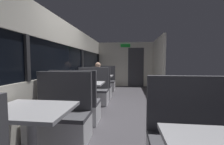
{
  "coord_description": "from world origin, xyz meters",
  "views": [
    {
      "loc": [
        0.2,
        -3.6,
        1.25
      ],
      "look_at": [
        -0.59,
        3.21,
        0.78
      ],
      "focal_mm": 23.62,
      "sensor_mm": 36.0,
      "label": 1
    }
  ],
  "objects_px": {
    "dining_table_near_window": "(31,117)",
    "bench_far_window_facing_end": "(97,89)",
    "dining_table_mid_window": "(86,87)",
    "bench_far_window_facing_entry": "(104,83)",
    "bench_mid_window_facing_end": "(76,107)",
    "dining_table_far_window": "(101,78)",
    "seated_passenger": "(98,83)",
    "bench_mid_window_facing_entry": "(92,93)",
    "bench_near_window_facing_entry": "(60,120)"
  },
  "relations": [
    {
      "from": "bench_mid_window_facing_end",
      "to": "dining_table_far_window",
      "type": "height_order",
      "value": "bench_mid_window_facing_end"
    },
    {
      "from": "dining_table_mid_window",
      "to": "bench_mid_window_facing_entry",
      "type": "xyz_separation_m",
      "value": [
        0.0,
        0.7,
        -0.31
      ]
    },
    {
      "from": "bench_near_window_facing_entry",
      "to": "bench_mid_window_facing_entry",
      "type": "xyz_separation_m",
      "value": [
        0.0,
        2.1,
        0.0
      ]
    },
    {
      "from": "bench_near_window_facing_entry",
      "to": "dining_table_mid_window",
      "type": "distance_m",
      "value": 1.43
    },
    {
      "from": "bench_far_window_facing_end",
      "to": "bench_far_window_facing_entry",
      "type": "bearing_deg",
      "value": 90.0
    },
    {
      "from": "dining_table_near_window",
      "to": "bench_mid_window_facing_end",
      "type": "bearing_deg",
      "value": 90.0
    },
    {
      "from": "bench_mid_window_facing_end",
      "to": "seated_passenger",
      "type": "relative_size",
      "value": 0.87
    },
    {
      "from": "bench_far_window_facing_end",
      "to": "bench_far_window_facing_entry",
      "type": "xyz_separation_m",
      "value": [
        0.0,
        1.4,
        0.0
      ]
    },
    {
      "from": "bench_near_window_facing_entry",
      "to": "dining_table_far_window",
      "type": "relative_size",
      "value": 1.22
    },
    {
      "from": "dining_table_mid_window",
      "to": "bench_far_window_facing_entry",
      "type": "relative_size",
      "value": 0.82
    },
    {
      "from": "dining_table_near_window",
      "to": "bench_far_window_facing_end",
      "type": "height_order",
      "value": "bench_far_window_facing_end"
    },
    {
      "from": "dining_table_far_window",
      "to": "bench_far_window_facing_end",
      "type": "height_order",
      "value": "bench_far_window_facing_end"
    },
    {
      "from": "bench_near_window_facing_entry",
      "to": "bench_far_window_facing_end",
      "type": "bearing_deg",
      "value": 90.0
    },
    {
      "from": "dining_table_near_window",
      "to": "dining_table_mid_window",
      "type": "bearing_deg",
      "value": 90.0
    },
    {
      "from": "dining_table_mid_window",
      "to": "bench_far_window_facing_end",
      "type": "height_order",
      "value": "bench_far_window_facing_end"
    },
    {
      "from": "bench_far_window_facing_end",
      "to": "bench_far_window_facing_entry",
      "type": "relative_size",
      "value": 1.0
    },
    {
      "from": "seated_passenger",
      "to": "bench_far_window_facing_end",
      "type": "bearing_deg",
      "value": -90.0
    },
    {
      "from": "dining_table_mid_window",
      "to": "bench_far_window_facing_entry",
      "type": "height_order",
      "value": "bench_far_window_facing_entry"
    },
    {
      "from": "bench_far_window_facing_end",
      "to": "bench_mid_window_facing_end",
      "type": "bearing_deg",
      "value": -90.0
    },
    {
      "from": "dining_table_near_window",
      "to": "bench_mid_window_facing_entry",
      "type": "distance_m",
      "value": 2.82
    },
    {
      "from": "bench_mid_window_facing_end",
      "to": "dining_table_far_window",
      "type": "distance_m",
      "value": 2.82
    },
    {
      "from": "bench_mid_window_facing_entry",
      "to": "bench_far_window_facing_end",
      "type": "xyz_separation_m",
      "value": [
        0.0,
        0.7,
        0.0
      ]
    },
    {
      "from": "dining_table_mid_window",
      "to": "bench_mid_window_facing_end",
      "type": "relative_size",
      "value": 0.82
    },
    {
      "from": "dining_table_mid_window",
      "to": "bench_mid_window_facing_end",
      "type": "height_order",
      "value": "bench_mid_window_facing_end"
    },
    {
      "from": "dining_table_mid_window",
      "to": "bench_far_window_facing_entry",
      "type": "distance_m",
      "value": 2.82
    },
    {
      "from": "dining_table_far_window",
      "to": "bench_mid_window_facing_end",
      "type": "bearing_deg",
      "value": -90.0
    },
    {
      "from": "dining_table_near_window",
      "to": "dining_table_far_window",
      "type": "distance_m",
      "value": 4.2
    },
    {
      "from": "bench_far_window_facing_entry",
      "to": "dining_table_mid_window",
      "type": "bearing_deg",
      "value": -90.0
    },
    {
      "from": "bench_near_window_facing_entry",
      "to": "seated_passenger",
      "type": "bearing_deg",
      "value": 90.0
    },
    {
      "from": "bench_near_window_facing_entry",
      "to": "bench_mid_window_facing_end",
      "type": "relative_size",
      "value": 1.0
    },
    {
      "from": "bench_mid_window_facing_entry",
      "to": "seated_passenger",
      "type": "relative_size",
      "value": 0.87
    },
    {
      "from": "bench_near_window_facing_entry",
      "to": "dining_table_mid_window",
      "type": "xyz_separation_m",
      "value": [
        0.0,
        1.4,
        0.31
      ]
    },
    {
      "from": "dining_table_mid_window",
      "to": "bench_mid_window_facing_entry",
      "type": "distance_m",
      "value": 0.77
    },
    {
      "from": "bench_mid_window_facing_end",
      "to": "bench_mid_window_facing_entry",
      "type": "distance_m",
      "value": 1.4
    },
    {
      "from": "dining_table_far_window",
      "to": "bench_mid_window_facing_entry",
      "type": "bearing_deg",
      "value": -90.0
    },
    {
      "from": "bench_far_window_facing_entry",
      "to": "dining_table_far_window",
      "type": "bearing_deg",
      "value": -90.0
    },
    {
      "from": "bench_far_window_facing_entry",
      "to": "seated_passenger",
      "type": "relative_size",
      "value": 0.87
    },
    {
      "from": "bench_mid_window_facing_end",
      "to": "seated_passenger",
      "type": "bearing_deg",
      "value": 90.0
    },
    {
      "from": "bench_near_window_facing_entry",
      "to": "dining_table_far_window",
      "type": "bearing_deg",
      "value": 90.0
    },
    {
      "from": "dining_table_mid_window",
      "to": "bench_mid_window_facing_end",
      "type": "distance_m",
      "value": 0.77
    },
    {
      "from": "dining_table_near_window",
      "to": "bench_mid_window_facing_entry",
      "type": "height_order",
      "value": "bench_mid_window_facing_entry"
    },
    {
      "from": "bench_mid_window_facing_entry",
      "to": "dining_table_far_window",
      "type": "relative_size",
      "value": 1.22
    },
    {
      "from": "bench_mid_window_facing_entry",
      "to": "bench_mid_window_facing_end",
      "type": "bearing_deg",
      "value": -90.0
    },
    {
      "from": "bench_mid_window_facing_entry",
      "to": "bench_far_window_facing_entry",
      "type": "relative_size",
      "value": 1.0
    },
    {
      "from": "bench_near_window_facing_entry",
      "to": "bench_far_window_facing_end",
      "type": "distance_m",
      "value": 2.8
    },
    {
      "from": "dining_table_near_window",
      "to": "seated_passenger",
      "type": "height_order",
      "value": "seated_passenger"
    },
    {
      "from": "bench_mid_window_facing_entry",
      "to": "seated_passenger",
      "type": "distance_m",
      "value": 0.8
    },
    {
      "from": "seated_passenger",
      "to": "bench_near_window_facing_entry",
      "type": "bearing_deg",
      "value": -90.0
    },
    {
      "from": "bench_near_window_facing_entry",
      "to": "dining_table_mid_window",
      "type": "height_order",
      "value": "bench_near_window_facing_entry"
    },
    {
      "from": "dining_table_near_window",
      "to": "dining_table_far_window",
      "type": "height_order",
      "value": "same"
    }
  ]
}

